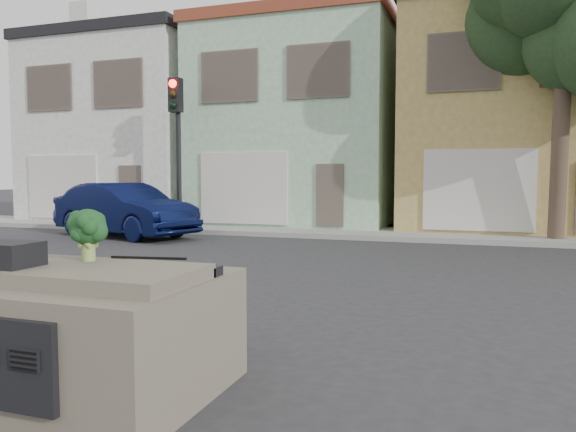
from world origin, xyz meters
The scene contains 12 objects.
ground_plane centered at (0.00, 0.00, 0.00)m, with size 120.00×120.00×0.00m, color #303033.
sidewalk centered at (0.00, 10.50, 0.07)m, with size 40.00×3.00×0.15m, color gray.
townhouse_white centered at (-11.00, 14.50, 3.77)m, with size 7.20×8.20×7.55m, color silver.
townhouse_mint centered at (-3.50, 14.50, 3.77)m, with size 7.20×8.20×7.55m, color #A1CBA3.
townhouse_tan centered at (4.00, 14.50, 3.77)m, with size 7.20×8.20×7.55m, color tan.
navy_sedan centered at (-7.27, 7.63, 0.00)m, with size 1.75×5.01×1.65m, color #091038.
traffic_signal centered at (-6.50, 9.50, 2.55)m, with size 0.40×0.40×5.10m, color black.
tree_near centered at (5.00, 9.80, 4.25)m, with size 4.40×4.00×8.50m, color #243F1F.
car_dashboard centered at (0.00, -3.00, 0.56)m, with size 2.00×1.80×1.12m, color #696151.
instrument_hump centered at (-0.58, -3.35, 1.22)m, with size 0.48×0.38×0.20m, color black.
wiper_arm centered at (0.28, -2.62, 1.13)m, with size 0.70×0.03×0.02m, color black.
broccoli centered at (-0.16, -2.88, 1.35)m, with size 0.38×0.38×0.46m, color #143617.
Camera 1 is at (3.08, -6.88, 1.86)m, focal length 35.00 mm.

